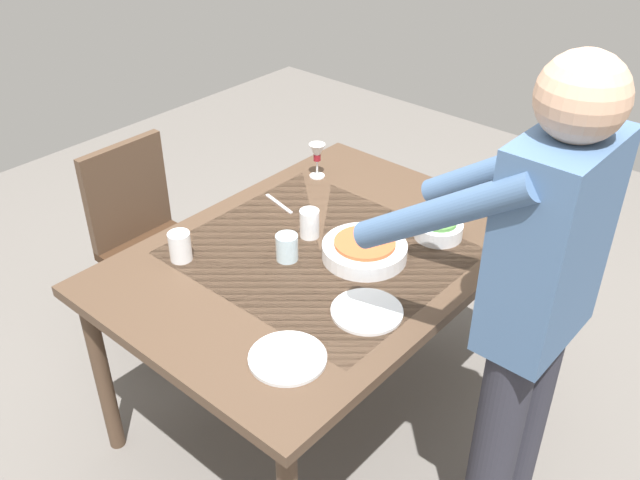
{
  "coord_description": "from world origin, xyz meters",
  "views": [
    {
      "loc": [
        1.55,
        1.36,
        2.17
      ],
      "look_at": [
        0.0,
        0.0,
        0.83
      ],
      "focal_mm": 39.06,
      "sensor_mm": 36.0,
      "label": 1
    }
  ],
  "objects_px": {
    "water_cup_far_left": "(180,246)",
    "serving_bowl_pasta": "(365,250)",
    "wine_bottle": "(509,204)",
    "water_cup_far_right": "(438,198)",
    "wine_glass_left": "(317,154)",
    "dinner_plate_near": "(288,358)",
    "dining_table": "(320,268)",
    "dinner_plate_far": "(367,311)",
    "water_cup_near_left": "(287,247)",
    "water_cup_near_right": "(309,223)",
    "chair_near": "(145,232)",
    "side_bowl_salad": "(438,228)",
    "person_server": "(530,306)"
  },
  "relations": [
    {
      "from": "dining_table",
      "to": "chair_near",
      "type": "xyz_separation_m",
      "value": [
        0.11,
        -0.92,
        -0.17
      ]
    },
    {
      "from": "water_cup_far_right",
      "to": "serving_bowl_pasta",
      "type": "bearing_deg",
      "value": -0.79
    },
    {
      "from": "wine_glass_left",
      "to": "water_cup_near_right",
      "type": "distance_m",
      "value": 0.47
    },
    {
      "from": "wine_glass_left",
      "to": "water_cup_far_right",
      "type": "xyz_separation_m",
      "value": [
        -0.11,
        0.54,
        -0.06
      ]
    },
    {
      "from": "water_cup_near_right",
      "to": "dinner_plate_near",
      "type": "xyz_separation_m",
      "value": [
        0.54,
        0.4,
        -0.05
      ]
    },
    {
      "from": "wine_glass_left",
      "to": "dinner_plate_far",
      "type": "relative_size",
      "value": 0.66
    },
    {
      "from": "water_cup_far_left",
      "to": "water_cup_far_right",
      "type": "xyz_separation_m",
      "value": [
        -0.89,
        0.49,
        -0.01
      ]
    },
    {
      "from": "water_cup_near_left",
      "to": "water_cup_near_right",
      "type": "distance_m",
      "value": 0.17
    },
    {
      "from": "water_cup_far_left",
      "to": "serving_bowl_pasta",
      "type": "height_order",
      "value": "water_cup_far_left"
    },
    {
      "from": "water_cup_far_left",
      "to": "dinner_plate_far",
      "type": "bearing_deg",
      "value": 105.86
    },
    {
      "from": "dining_table",
      "to": "wine_bottle",
      "type": "relative_size",
      "value": 5.03
    },
    {
      "from": "water_cup_far_right",
      "to": "serving_bowl_pasta",
      "type": "xyz_separation_m",
      "value": [
        0.46,
        -0.01,
        -0.01
      ]
    },
    {
      "from": "dining_table",
      "to": "water_cup_near_left",
      "type": "distance_m",
      "value": 0.17
    },
    {
      "from": "chair_near",
      "to": "wine_bottle",
      "type": "xyz_separation_m",
      "value": [
        -0.68,
        1.35,
        0.36
      ]
    },
    {
      "from": "side_bowl_salad",
      "to": "serving_bowl_pasta",
      "type": "bearing_deg",
      "value": -22.24
    },
    {
      "from": "serving_bowl_pasta",
      "to": "wine_glass_left",
      "type": "bearing_deg",
      "value": -123.47
    },
    {
      "from": "wine_bottle",
      "to": "water_cup_far_right",
      "type": "distance_m",
      "value": 0.29
    },
    {
      "from": "dinner_plate_near",
      "to": "dinner_plate_far",
      "type": "xyz_separation_m",
      "value": [
        -0.32,
        0.04,
        0.0
      ]
    },
    {
      "from": "wine_glass_left",
      "to": "dining_table",
      "type": "bearing_deg",
      "value": 42.34
    },
    {
      "from": "person_server",
      "to": "chair_near",
      "type": "bearing_deg",
      "value": -87.22
    },
    {
      "from": "dining_table",
      "to": "chair_near",
      "type": "distance_m",
      "value": 0.94
    },
    {
      "from": "dining_table",
      "to": "dinner_plate_far",
      "type": "height_order",
      "value": "dinner_plate_far"
    },
    {
      "from": "chair_near",
      "to": "person_server",
      "type": "height_order",
      "value": "person_server"
    },
    {
      "from": "chair_near",
      "to": "serving_bowl_pasta",
      "type": "height_order",
      "value": "chair_near"
    },
    {
      "from": "dining_table",
      "to": "person_server",
      "type": "relative_size",
      "value": 0.88
    },
    {
      "from": "dinner_plate_near",
      "to": "dinner_plate_far",
      "type": "distance_m",
      "value": 0.32
    },
    {
      "from": "dinner_plate_far",
      "to": "chair_near",
      "type": "bearing_deg",
      "value": -92.23
    },
    {
      "from": "dinner_plate_far",
      "to": "side_bowl_salad",
      "type": "bearing_deg",
      "value": -171.49
    },
    {
      "from": "serving_bowl_pasta",
      "to": "side_bowl_salad",
      "type": "xyz_separation_m",
      "value": [
        -0.29,
        0.12,
        0.0
      ]
    },
    {
      "from": "dining_table",
      "to": "water_cup_far_right",
      "type": "distance_m",
      "value": 0.57
    },
    {
      "from": "dinner_plate_far",
      "to": "wine_glass_left",
      "type": "bearing_deg",
      "value": -129.0
    },
    {
      "from": "water_cup_near_left",
      "to": "dinner_plate_far",
      "type": "height_order",
      "value": "water_cup_near_left"
    },
    {
      "from": "dinner_plate_near",
      "to": "serving_bowl_pasta",
      "type": "bearing_deg",
      "value": -164.44
    },
    {
      "from": "wine_glass_left",
      "to": "dinner_plate_near",
      "type": "relative_size",
      "value": 0.66
    },
    {
      "from": "water_cup_near_left",
      "to": "water_cup_near_right",
      "type": "relative_size",
      "value": 0.9
    },
    {
      "from": "water_cup_far_right",
      "to": "side_bowl_salad",
      "type": "xyz_separation_m",
      "value": [
        0.17,
        0.11,
        -0.01
      ]
    },
    {
      "from": "water_cup_far_right",
      "to": "dinner_plate_far",
      "type": "height_order",
      "value": "water_cup_far_right"
    },
    {
      "from": "water_cup_near_left",
      "to": "serving_bowl_pasta",
      "type": "relative_size",
      "value": 0.32
    },
    {
      "from": "water_cup_near_left",
      "to": "dinner_plate_near",
      "type": "bearing_deg",
      "value": 43.47
    },
    {
      "from": "person_server",
      "to": "wine_bottle",
      "type": "height_order",
      "value": "person_server"
    },
    {
      "from": "person_server",
      "to": "serving_bowl_pasta",
      "type": "xyz_separation_m",
      "value": [
        -0.11,
        -0.66,
        -0.15
      ]
    },
    {
      "from": "water_cup_far_left",
      "to": "serving_bowl_pasta",
      "type": "distance_m",
      "value": 0.64
    },
    {
      "from": "water_cup_near_left",
      "to": "wine_bottle",
      "type": "bearing_deg",
      "value": 144.53
    },
    {
      "from": "water_cup_near_right",
      "to": "wine_glass_left",
      "type": "bearing_deg",
      "value": -142.08
    },
    {
      "from": "water_cup_near_left",
      "to": "side_bowl_salad",
      "type": "relative_size",
      "value": 0.54
    },
    {
      "from": "dining_table",
      "to": "wine_glass_left",
      "type": "bearing_deg",
      "value": -137.66
    },
    {
      "from": "wine_glass_left",
      "to": "water_cup_far_left",
      "type": "xyz_separation_m",
      "value": [
        0.78,
        0.05,
        -0.05
      ]
    },
    {
      "from": "person_server",
      "to": "wine_glass_left",
      "type": "relative_size",
      "value": 11.19
    },
    {
      "from": "water_cup_far_right",
      "to": "dinner_plate_near",
      "type": "relative_size",
      "value": 0.42
    },
    {
      "from": "wine_bottle",
      "to": "dinner_plate_near",
      "type": "distance_m",
      "value": 1.07
    }
  ]
}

